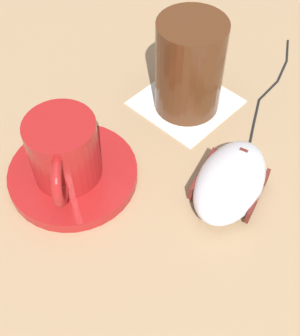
# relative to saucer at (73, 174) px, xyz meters

# --- Properties ---
(ground_plane) EXTENTS (3.00, 3.00, 0.00)m
(ground_plane) POSITION_rel_saucer_xyz_m (-0.10, 0.08, -0.01)
(ground_plane) COLOR #9E7F5B
(saucer) EXTENTS (0.14, 0.14, 0.01)m
(saucer) POSITION_rel_saucer_xyz_m (0.00, 0.00, 0.00)
(saucer) COLOR maroon
(saucer) RESTS_ON ground
(coffee_cup) EXTENTS (0.10, 0.07, 0.07)m
(coffee_cup) POSITION_rel_saucer_xyz_m (0.01, -0.00, 0.04)
(coffee_cup) COLOR maroon
(coffee_cup) RESTS_ON saucer
(computer_mouse) EXTENTS (0.12, 0.07, 0.04)m
(computer_mouse) POSITION_rel_saucer_xyz_m (-0.06, 0.16, 0.01)
(computer_mouse) COLOR silver
(computer_mouse) RESTS_ON ground
(mouse_cable) EXTENTS (0.23, 0.02, 0.00)m
(mouse_cable) POSITION_rel_saucer_xyz_m (-0.24, 0.15, -0.01)
(mouse_cable) COLOR black
(mouse_cable) RESTS_ON ground
(napkin_under_glass) EXTENTS (0.14, 0.14, 0.00)m
(napkin_under_glass) POSITION_rel_saucer_xyz_m (-0.17, 0.06, -0.01)
(napkin_under_glass) COLOR silver
(napkin_under_glass) RESTS_ON ground
(drinking_glass) EXTENTS (0.08, 0.08, 0.12)m
(drinking_glass) POSITION_rel_saucer_xyz_m (-0.16, 0.06, 0.05)
(drinking_glass) COLOR #4C2814
(drinking_glass) RESTS_ON napkin_under_glass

